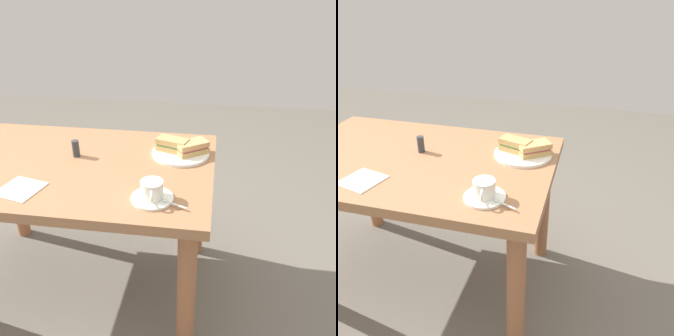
{
  "view_description": "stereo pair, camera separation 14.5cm",
  "coord_description": "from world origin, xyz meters",
  "views": [
    {
      "loc": [
        -0.61,
        1.3,
        1.43
      ],
      "look_at": [
        -0.42,
        0.04,
        0.73
      ],
      "focal_mm": 37.95,
      "sensor_mm": 36.0,
      "label": 1
    },
    {
      "loc": [
        -0.75,
        1.27,
        1.43
      ],
      "look_at": [
        -0.42,
        0.04,
        0.73
      ],
      "focal_mm": 37.95,
      "sensor_mm": 36.0,
      "label": 2
    }
  ],
  "objects": [
    {
      "name": "napkin",
      "position": [
        0.12,
        0.24,
        0.71
      ],
      "size": [
        0.18,
        0.18,
        0.0
      ],
      "primitive_type": "cube",
      "rotation": [
        0.0,
        0.0,
        -0.23
      ],
      "color": "white",
      "rests_on": "dining_table"
    },
    {
      "name": "spoon",
      "position": [
        -0.46,
        0.26,
        0.72
      ],
      "size": [
        0.1,
        0.05,
        0.01
      ],
      "color": "silver",
      "rests_on": "coffee_saucer"
    },
    {
      "name": "dining_table",
      "position": [
        0.0,
        0.0,
        0.59
      ],
      "size": [
        1.22,
        0.78,
        0.7
      ],
      "color": "#A06E49",
      "rests_on": "ground_plane"
    },
    {
      "name": "sandwich_front",
      "position": [
        -0.42,
        -0.15,
        0.75
      ],
      "size": [
        0.16,
        0.11,
        0.06
      ],
      "color": "tan",
      "rests_on": "sandwich_plate"
    },
    {
      "name": "sandwich_back",
      "position": [
        -0.51,
        -0.14,
        0.75
      ],
      "size": [
        0.16,
        0.15,
        0.06
      ],
      "color": "tan",
      "rests_on": "sandwich_plate"
    },
    {
      "name": "ground_plane",
      "position": [
        0.0,
        0.0,
        0.0
      ],
      "size": [
        6.0,
        6.0,
        0.0
      ],
      "primitive_type": "plane",
      "color": "#665F56"
    },
    {
      "name": "salt_shaker",
      "position": [
        0.01,
        -0.06,
        0.74
      ],
      "size": [
        0.03,
        0.03,
        0.08
      ],
      "primitive_type": "cylinder",
      "color": "#33383D",
      "rests_on": "dining_table"
    },
    {
      "name": "sandwich_plate",
      "position": [
        -0.46,
        -0.15,
        0.71
      ],
      "size": [
        0.26,
        0.26,
        0.01
      ],
      "primitive_type": "cylinder",
      "color": "white",
      "rests_on": "dining_table"
    },
    {
      "name": "coffee_cup",
      "position": [
        -0.39,
        0.24,
        0.75
      ],
      "size": [
        0.08,
        0.11,
        0.07
      ],
      "color": "white",
      "rests_on": "coffee_saucer"
    },
    {
      "name": "coffee_saucer",
      "position": [
        -0.39,
        0.23,
        0.71
      ],
      "size": [
        0.16,
        0.16,
        0.01
      ],
      "primitive_type": "cylinder",
      "color": "white",
      "rests_on": "dining_table"
    }
  ]
}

